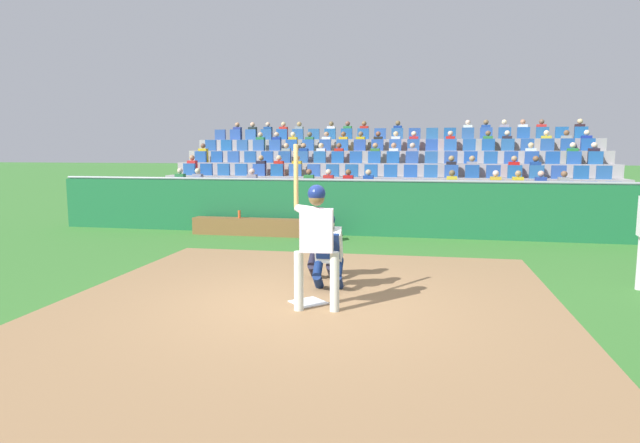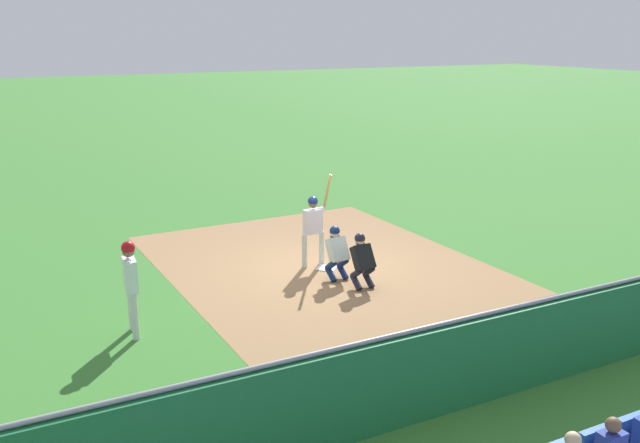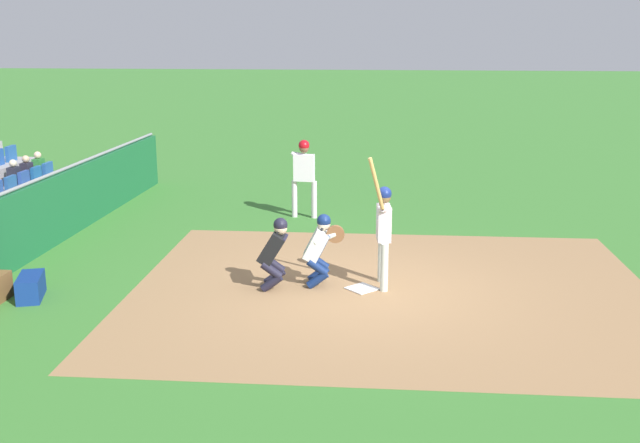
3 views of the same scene
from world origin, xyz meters
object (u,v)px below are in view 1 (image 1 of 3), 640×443
Objects in this scene: catcher_crouching at (327,247)px; dugout_bench at (259,227)px; equipment_duffel_bag at (318,233)px; batter_at_plate at (316,233)px; home_plate_marker at (308,302)px; home_plate_umpire at (322,240)px; water_bottle_on_bench at (239,214)px.

catcher_crouching is 0.36× the size of dugout_bench.
batter_at_plate is at bearing 83.90° from equipment_duffel_bag.
home_plate_marker is 6.49m from dugout_bench.
equipment_duffel_bag is (-1.68, 0.55, -0.03)m from dugout_bench.
catcher_crouching reaches higher than equipment_duffel_bag.
home_plate_umpire is (0.28, -1.81, -0.40)m from batter_at_plate.
batter_at_plate is (-0.18, 0.34, 1.07)m from home_plate_marker.
batter_at_plate is at bearing 118.24° from home_plate_marker.
dugout_bench is at bearing -65.43° from batter_at_plate.
dugout_bench is 17.47× the size of water_bottle_on_bench.
home_plate_marker is at bearing 82.75° from equipment_duffel_bag.
water_bottle_on_bench is at bearing -31.64° from equipment_duffel_bag.
batter_at_plate is at bearing 114.57° from dugout_bench.
batter_at_plate is 11.20× the size of water_bottle_on_bench.
catcher_crouching is 5.91m from dugout_bench.
batter_at_plate is 5.88m from equipment_duffel_bag.
batter_at_plate reaches higher than equipment_duffel_bag.
home_plate_umpire reaches higher than water_bottle_on_bench.
water_bottle_on_bench is at bearing -54.94° from home_plate_umpire.
dugout_bench is 4.64× the size of equipment_duffel_bag.
home_plate_marker is at bearing 93.96° from home_plate_umpire.
water_bottle_on_bench is at bearing -61.46° from batter_at_plate.
home_plate_umpire is at bearing 120.09° from dugout_bench.
equipment_duffel_bag is (1.13, -4.63, -0.52)m from catcher_crouching.
catcher_crouching is at bearing 85.95° from equipment_duffel_bag.
equipment_duffel_bag is at bearing -76.27° from catcher_crouching.
home_plate_umpire is at bearing -81.11° from batter_at_plate.
home_plate_marker is at bearing 114.35° from dugout_bench.
home_plate_marker is 2.16× the size of water_bottle_on_bench.
water_bottle_on_bench reaches higher than dugout_bench.
equipment_duffel_bag is at bearing -79.47° from home_plate_marker.
batter_at_plate is at bearing 118.54° from water_bottle_on_bench.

